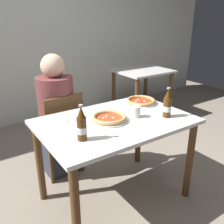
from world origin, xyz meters
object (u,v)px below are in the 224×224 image
napkin_with_cutlery (70,117)px  paper_cup (136,112)px  pizza_marinara_far (141,101)px  diner_seated (57,119)px  dining_table_background (142,80)px  pizza_margherita_near (109,118)px  chair_behind_table (61,130)px  beer_bottle_left (167,105)px  dining_table_main (115,133)px  beer_bottle_center (82,125)px

napkin_with_cutlery → paper_cup: bearing=-33.6°
pizza_marinara_far → napkin_with_cutlery: 0.70m
diner_seated → dining_table_background: size_ratio=1.51×
dining_table_background → pizza_margherita_near: 2.05m
dining_table_background → napkin_with_cutlery: size_ratio=3.48×
napkin_with_cutlery → chair_behind_table: bearing=81.7°
pizza_margherita_near → paper_cup: 0.23m
pizza_margherita_near → pizza_marinara_far: (0.47, 0.18, 0.00)m
diner_seated → beer_bottle_left: 1.07m
chair_behind_table → pizza_margherita_near: 0.68m
pizza_marinara_far → dining_table_main: bearing=-155.7°
napkin_with_cutlery → paper_cup: paper_cup is taller
diner_seated → napkin_with_cutlery: (-0.05, -0.41, 0.17)m
dining_table_main → paper_cup: paper_cup is taller
chair_behind_table → pizza_marinara_far: size_ratio=2.87×
chair_behind_table → napkin_with_cutlery: (-0.05, -0.36, 0.27)m
pizza_marinara_far → diner_seated: bearing=144.2°
dining_table_background → pizza_marinara_far: (-1.05, -1.19, 0.18)m
beer_bottle_center → pizza_margherita_near: bearing=27.5°
dining_table_main → diner_seated: diner_seated is taller
dining_table_main → paper_cup: (0.17, -0.05, 0.16)m
dining_table_background → pizza_marinara_far: size_ratio=2.70×
pizza_margherita_near → paper_cup: size_ratio=3.14×
chair_behind_table → pizza_marinara_far: (0.65, -0.42, 0.29)m
dining_table_main → beer_bottle_left: bearing=-25.6°
pizza_margherita_near → beer_bottle_left: 0.48m
paper_cup → beer_bottle_center: bearing=-168.8°
chair_behind_table → dining_table_main: bearing=106.7°
diner_seated → napkin_with_cutlery: 0.44m
beer_bottle_center → chair_behind_table: bearing=78.9°
dining_table_main → pizza_margherita_near: pizza_margherita_near is taller
diner_seated → napkin_with_cutlery: size_ratio=5.25×
pizza_margherita_near → diner_seated: bearing=105.5°
dining_table_main → pizza_marinara_far: pizza_marinara_far is taller
beer_bottle_center → beer_bottle_left: bearing=-2.1°
dining_table_main → chair_behind_table: bearing=110.4°
napkin_with_cutlery → paper_cup: (0.45, -0.30, 0.04)m
dining_table_background → beer_bottle_left: (-1.09, -1.56, 0.26)m
diner_seated → beer_bottle_center: 0.87m
chair_behind_table → pizza_marinara_far: 0.82m
diner_seated → napkin_with_cutlery: diner_seated is taller
napkin_with_cutlery → dining_table_main: bearing=-42.0°
pizza_marinara_far → beer_bottle_center: 0.87m
napkin_with_cutlery → dining_table_background: bearing=32.8°
chair_behind_table → dining_table_background: size_ratio=1.06×
dining_table_main → pizza_marinara_far: 0.48m
chair_behind_table → dining_table_background: bearing=-159.3°
pizza_marinara_far → paper_cup: (-0.25, -0.24, 0.03)m
dining_table_main → beer_bottle_left: 0.47m
paper_cup → dining_table_background: bearing=47.6°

